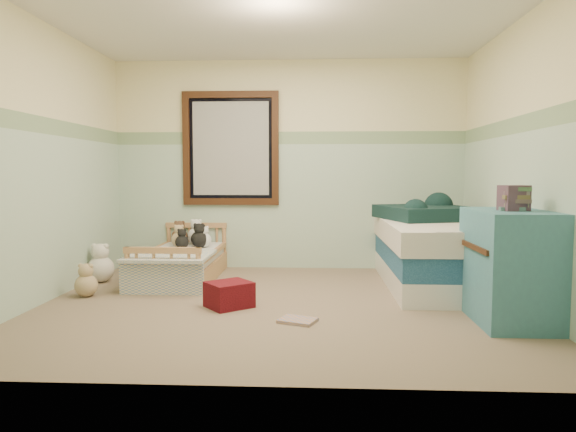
{
  "coord_description": "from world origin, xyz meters",
  "views": [
    {
      "loc": [
        0.31,
        -4.53,
        1.15
      ],
      "look_at": [
        0.06,
        0.35,
        0.75
      ],
      "focal_mm": 32.62,
      "sensor_mm": 36.0,
      "label": 1
    }
  ],
  "objects_px": {
    "plush_floor_cream": "(101,269)",
    "dresser": "(509,266)",
    "plush_floor_tan": "(86,285)",
    "red_pillow": "(229,295)",
    "floor_book": "(298,320)",
    "twin_bed_frame": "(435,275)",
    "toddler_bed_frame": "(182,270)"
  },
  "relations": [
    {
      "from": "plush_floor_cream",
      "to": "dresser",
      "type": "height_order",
      "value": "dresser"
    },
    {
      "from": "plush_floor_cream",
      "to": "dresser",
      "type": "bearing_deg",
      "value": -18.83
    },
    {
      "from": "plush_floor_tan",
      "to": "red_pillow",
      "type": "height_order",
      "value": "red_pillow"
    },
    {
      "from": "dresser",
      "to": "floor_book",
      "type": "bearing_deg",
      "value": -176.22
    },
    {
      "from": "twin_bed_frame",
      "to": "dresser",
      "type": "relative_size",
      "value": 2.31
    },
    {
      "from": "plush_floor_cream",
      "to": "red_pillow",
      "type": "height_order",
      "value": "plush_floor_cream"
    },
    {
      "from": "twin_bed_frame",
      "to": "floor_book",
      "type": "distance_m",
      "value": 1.96
    },
    {
      "from": "twin_bed_frame",
      "to": "red_pillow",
      "type": "xyz_separation_m",
      "value": [
        -1.97,
        -0.97,
        -0.0
      ]
    },
    {
      "from": "toddler_bed_frame",
      "to": "twin_bed_frame",
      "type": "xyz_separation_m",
      "value": [
        2.68,
        -0.21,
        0.01
      ]
    },
    {
      "from": "plush_floor_tan",
      "to": "twin_bed_frame",
      "type": "xyz_separation_m",
      "value": [
        3.37,
        0.66,
        0.0
      ]
    },
    {
      "from": "toddler_bed_frame",
      "to": "plush_floor_cream",
      "type": "relative_size",
      "value": 5.37
    },
    {
      "from": "toddler_bed_frame",
      "to": "red_pillow",
      "type": "xyz_separation_m",
      "value": [
        0.71,
        -1.18,
        0.01
      ]
    },
    {
      "from": "plush_floor_cream",
      "to": "plush_floor_tan",
      "type": "height_order",
      "value": "plush_floor_cream"
    },
    {
      "from": "plush_floor_tan",
      "to": "twin_bed_frame",
      "type": "distance_m",
      "value": 3.43
    },
    {
      "from": "plush_floor_tan",
      "to": "dresser",
      "type": "bearing_deg",
      "value": -9.89
    },
    {
      "from": "dresser",
      "to": "red_pillow",
      "type": "relative_size",
      "value": 2.48
    },
    {
      "from": "plush_floor_tan",
      "to": "twin_bed_frame",
      "type": "bearing_deg",
      "value": 11.03
    },
    {
      "from": "red_pillow",
      "to": "plush_floor_cream",
      "type": "bearing_deg",
      "value": 147.73
    },
    {
      "from": "twin_bed_frame",
      "to": "dresser",
      "type": "height_order",
      "value": "dresser"
    },
    {
      "from": "toddler_bed_frame",
      "to": "dresser",
      "type": "distance_m",
      "value": 3.33
    },
    {
      "from": "twin_bed_frame",
      "to": "dresser",
      "type": "distance_m",
      "value": 1.36
    },
    {
      "from": "plush_floor_tan",
      "to": "red_pillow",
      "type": "xyz_separation_m",
      "value": [
        1.4,
        -0.31,
        0.0
      ]
    },
    {
      "from": "plush_floor_tan",
      "to": "red_pillow",
      "type": "distance_m",
      "value": 1.43
    },
    {
      "from": "plush_floor_tan",
      "to": "floor_book",
      "type": "bearing_deg",
      "value": -20.35
    },
    {
      "from": "red_pillow",
      "to": "floor_book",
      "type": "height_order",
      "value": "red_pillow"
    },
    {
      "from": "plush_floor_cream",
      "to": "red_pillow",
      "type": "distance_m",
      "value": 1.81
    },
    {
      "from": "dresser",
      "to": "plush_floor_cream",
      "type": "bearing_deg",
      "value": 161.17
    },
    {
      "from": "toddler_bed_frame",
      "to": "twin_bed_frame",
      "type": "distance_m",
      "value": 2.69
    },
    {
      "from": "toddler_bed_frame",
      "to": "plush_floor_cream",
      "type": "xyz_separation_m",
      "value": [
        -0.82,
        -0.21,
        0.04
      ]
    },
    {
      "from": "red_pillow",
      "to": "plush_floor_tan",
      "type": "bearing_deg",
      "value": 167.32
    },
    {
      "from": "toddler_bed_frame",
      "to": "floor_book",
      "type": "xyz_separation_m",
      "value": [
        1.32,
        -1.61,
        -0.08
      ]
    },
    {
      "from": "toddler_bed_frame",
      "to": "plush_floor_tan",
      "type": "distance_m",
      "value": 1.1
    }
  ]
}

